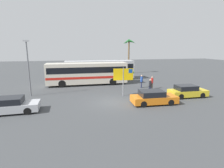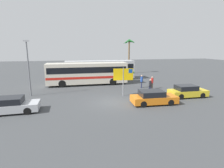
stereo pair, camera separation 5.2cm
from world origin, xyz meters
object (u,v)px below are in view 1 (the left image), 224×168
car_silver (11,105)px  pedestrian_near_sign (150,85)px  ferry_sign (124,76)px  car_yellow (187,91)px  bus_rear_coach (100,69)px  pedestrian_by_bus (152,82)px  bus_front_coach (87,73)px  car_orange (153,97)px  pedestrian_crossing_lot (142,80)px

car_silver → pedestrian_near_sign: bearing=12.4°
ferry_sign → car_silver: 11.13m
car_silver → car_yellow: bearing=1.9°
bus_rear_coach → pedestrian_near_sign: 11.39m
ferry_sign → pedestrian_by_bus: bearing=35.5°
pedestrian_near_sign → bus_front_coach: bearing=81.8°
ferry_sign → pedestrian_by_bus: (4.61, 2.55, -1.36)m
car_yellow → pedestrian_by_bus: 4.94m
ferry_sign → pedestrian_near_sign: ferry_sign is taller
bus_front_coach → car_orange: bearing=-62.6°
car_silver → car_orange: size_ratio=0.98×
bus_rear_coach → car_silver: bus_rear_coach is taller
bus_front_coach → ferry_sign: size_ratio=3.57×
bus_front_coach → ferry_sign: (3.45, -7.17, 0.54)m
bus_front_coach → ferry_sign: bearing=-64.3°
pedestrian_near_sign → pedestrian_by_bus: 2.36m
bus_front_coach → bus_rear_coach: same height
bus_rear_coach → car_orange: bearing=-77.9°
bus_rear_coach → car_orange: (3.07, -14.32, -1.15)m
car_orange → pedestrian_near_sign: (1.41, 3.88, 0.37)m
car_yellow → car_orange: bearing=-161.3°
car_yellow → car_orange: 4.95m
bus_rear_coach → pedestrian_by_bus: size_ratio=6.95×
bus_front_coach → pedestrian_by_bus: size_ratio=6.95×
car_silver → car_orange: 12.60m
bus_front_coach → pedestrian_crossing_lot: (6.96, -3.70, -0.75)m
bus_rear_coach → ferry_sign: (1.05, -10.95, 0.54)m
pedestrian_by_bus → pedestrian_near_sign: bearing=-48.6°
car_yellow → bus_front_coach: bearing=139.7°
car_orange → pedestrian_near_sign: size_ratio=2.57×
bus_rear_coach → ferry_sign: bearing=-84.5°
car_silver → pedestrian_crossing_lot: size_ratio=2.45×
pedestrian_crossing_lot → pedestrian_by_bus: (1.10, -0.92, -0.07)m
bus_rear_coach → car_silver: 16.96m
car_silver → pedestrian_by_bus: (15.18, 5.59, 0.33)m
car_yellow → pedestrian_crossing_lot: bearing=122.4°
pedestrian_near_sign → pedestrian_by_bus: pedestrian_near_sign is taller
bus_rear_coach → pedestrian_crossing_lot: 8.80m
pedestrian_near_sign → pedestrian_by_bus: size_ratio=1.04×
car_silver → car_orange: (12.59, -0.33, 0.00)m
bus_rear_coach → pedestrian_near_sign: (4.48, -10.45, -0.78)m
car_silver → pedestrian_crossing_lot: pedestrian_crossing_lot is taller
bus_rear_coach → pedestrian_by_bus: bus_rear_coach is taller
car_yellow → car_silver: 17.35m
car_yellow → pedestrian_near_sign: bearing=145.4°
ferry_sign → car_orange: 4.28m
bus_front_coach → pedestrian_near_sign: bearing=-44.1°
car_orange → pedestrian_by_bus: (2.59, 5.92, 0.33)m
bus_rear_coach → ferry_sign: ferry_sign is taller
bus_front_coach → car_orange: size_ratio=2.61×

